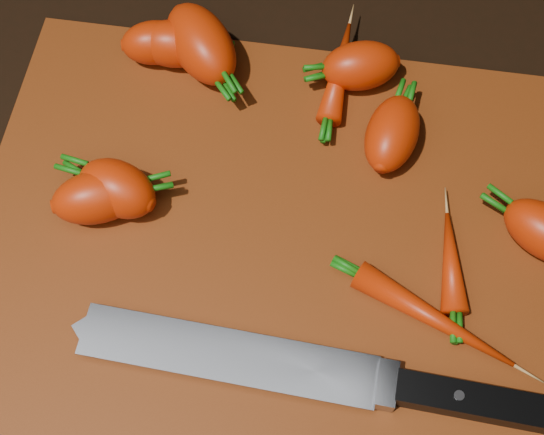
# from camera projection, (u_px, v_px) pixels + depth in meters

# --- Properties ---
(ground) EXTENTS (2.00, 2.00, 0.01)m
(ground) POSITION_uv_depth(u_px,v_px,m) (270.00, 246.00, 0.65)
(ground) COLOR black
(cutting_board) EXTENTS (0.50, 0.40, 0.01)m
(cutting_board) POSITION_uv_depth(u_px,v_px,m) (270.00, 241.00, 0.64)
(cutting_board) COLOR maroon
(cutting_board) RESTS_ON ground
(carrot_0) EXTENTS (0.07, 0.05, 0.04)m
(carrot_0) POSITION_uv_depth(u_px,v_px,m) (174.00, 44.00, 0.69)
(carrot_0) COLOR red
(carrot_0) RESTS_ON cutting_board
(carrot_1) EXTENTS (0.08, 0.07, 0.05)m
(carrot_1) POSITION_uv_depth(u_px,v_px,m) (117.00, 188.00, 0.62)
(carrot_1) COLOR red
(carrot_1) RESTS_ON cutting_board
(carrot_2) EXTENTS (0.10, 0.11, 0.05)m
(carrot_2) POSITION_uv_depth(u_px,v_px,m) (201.00, 44.00, 0.69)
(carrot_2) COLOR red
(carrot_2) RESTS_ON cutting_board
(carrot_3) EXTENTS (0.06, 0.08, 0.04)m
(carrot_3) POSITION_uv_depth(u_px,v_px,m) (392.00, 134.00, 0.65)
(carrot_3) COLOR red
(carrot_3) RESTS_ON cutting_board
(carrot_4) EXTENTS (0.08, 0.06, 0.04)m
(carrot_4) POSITION_uv_depth(u_px,v_px,m) (361.00, 66.00, 0.68)
(carrot_4) COLOR red
(carrot_4) RESTS_ON cutting_board
(carrot_5) EXTENTS (0.07, 0.05, 0.04)m
(carrot_5) POSITION_uv_depth(u_px,v_px,m) (155.00, 43.00, 0.69)
(carrot_5) COLOR red
(carrot_5) RESTS_ON cutting_board
(carrot_7) EXTENTS (0.03, 0.11, 0.02)m
(carrot_7) POSITION_uv_depth(u_px,v_px,m) (339.00, 71.00, 0.69)
(carrot_7) COLOR red
(carrot_7) RESTS_ON cutting_board
(carrot_8) EXTENTS (0.13, 0.08, 0.02)m
(carrot_8) POSITION_uv_depth(u_px,v_px,m) (434.00, 318.00, 0.59)
(carrot_8) COLOR red
(carrot_8) RESTS_ON cutting_board
(carrot_9) EXTENTS (0.03, 0.09, 0.02)m
(carrot_9) POSITION_uv_depth(u_px,v_px,m) (451.00, 262.00, 0.61)
(carrot_9) COLOR red
(carrot_9) RESTS_ON cutting_board
(carrot_10) EXTENTS (0.09, 0.07, 0.04)m
(carrot_10) POSITION_uv_depth(u_px,v_px,m) (98.00, 197.00, 0.62)
(carrot_10) COLOR red
(carrot_10) RESTS_ON cutting_board
(knife) EXTENTS (0.38, 0.05, 0.02)m
(knife) POSITION_uv_depth(u_px,v_px,m) (257.00, 361.00, 0.58)
(knife) COLOR gray
(knife) RESTS_ON cutting_board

